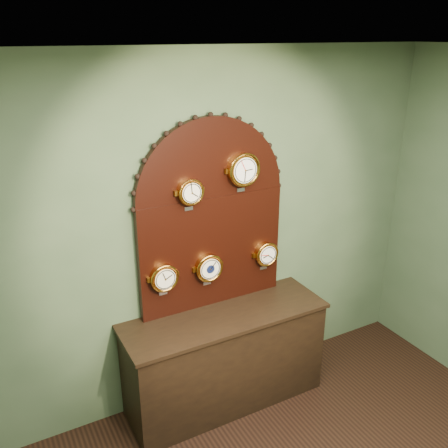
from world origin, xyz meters
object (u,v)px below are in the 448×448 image
roman_clock (190,192)px  arabic_clock (243,170)px  barometer (209,268)px  tide_clock (266,254)px  display_board (211,210)px  shop_counter (225,360)px  hygrometer (164,278)px

roman_clock → arabic_clock: 0.45m
barometer → tide_clock: 0.53m
display_board → barometer: display_board is taller
shop_counter → tide_clock: tide_clock is taller
arabic_clock → tide_clock: (0.23, 0.00, -0.74)m
barometer → tide_clock: (0.53, 0.00, 0.00)m
shop_counter → hygrometer: 0.91m
barometer → arabic_clock: bearing=-0.1°
display_board → tide_clock: bearing=-8.1°
shop_counter → hygrometer: (-0.43, 0.15, 0.79)m
arabic_clock → tide_clock: 0.78m
display_board → tide_clock: (0.46, -0.07, -0.44)m
shop_counter → barometer: (-0.06, 0.15, 0.78)m
display_board → tide_clock: size_ratio=5.92×
shop_counter → arabic_clock: arabic_clock is taller
shop_counter → barometer: size_ratio=5.75×
shop_counter → display_board: bearing=90.0°
display_board → arabic_clock: display_board is taller
roman_clock → barometer: size_ratio=0.90×
roman_clock → arabic_clock: (0.44, -0.00, 0.11)m
shop_counter → tide_clock: bearing=18.4°
barometer → hygrometer: bearing=179.9°
shop_counter → display_board: size_ratio=1.05×
roman_clock → arabic_clock: size_ratio=0.80×
roman_clock → hygrometer: (-0.23, -0.00, -0.63)m
hygrometer → shop_counter: bearing=-19.6°
roman_clock → hygrometer: bearing=-179.9°
barometer → tide_clock: size_ratio=1.08×
tide_clock → barometer: bearing=-179.9°
roman_clock → hygrometer: size_ratio=0.93×
roman_clock → barometer: 0.65m
display_board → hygrometer: 0.62m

